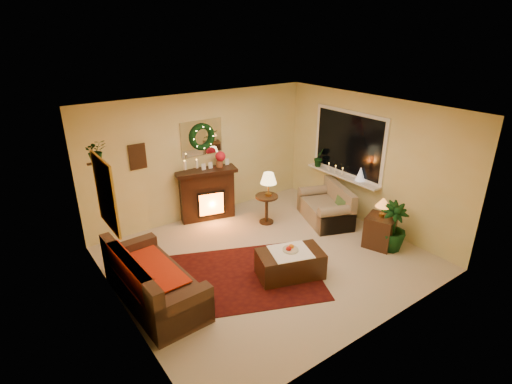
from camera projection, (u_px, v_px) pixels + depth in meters
floor at (268, 258)px, 7.03m from camera, size 5.00×5.00×0.00m
ceiling at (270, 111)px, 6.03m from camera, size 5.00×5.00×0.00m
wall_back at (202, 156)px, 8.21m from camera, size 5.00×5.00×0.00m
wall_front at (381, 248)px, 4.85m from camera, size 5.00×5.00×0.00m
wall_left at (116, 233)px, 5.18m from camera, size 4.50×4.50×0.00m
wall_right at (369, 162)px, 7.88m from camera, size 4.50×4.50×0.00m
area_rug at (245, 276)px, 6.52m from camera, size 2.92×2.60×0.01m
sofa at (154, 275)px, 5.82m from camera, size 0.93×1.96×0.83m
red_throw at (148, 271)px, 5.87m from camera, size 0.78×1.27×0.02m
fireplace at (207, 194)px, 8.32m from camera, size 1.16×0.62×1.02m
poinsettia at (220, 156)px, 8.21m from camera, size 0.21×0.21×0.21m
mantel_candle_a at (185, 165)px, 7.81m from camera, size 0.06×0.06×0.18m
mantel_candle_b at (197, 164)px, 7.89m from camera, size 0.06×0.06×0.17m
mantel_mirror at (202, 138)px, 8.04m from camera, size 0.92×0.02×0.72m
wreath at (203, 137)px, 8.01m from camera, size 0.55×0.11×0.55m
wall_art at (138, 157)px, 7.38m from camera, size 0.32×0.03×0.48m
gold_mirror at (105, 194)px, 5.25m from camera, size 0.03×0.84×1.00m
hanging_plant at (97, 161)px, 5.80m from camera, size 0.33×0.28×0.36m
loveseat at (325, 202)px, 8.25m from camera, size 1.17×1.48×0.75m
window_frame at (348, 144)px, 8.18m from camera, size 0.03×1.86×1.36m
window_glass at (348, 144)px, 8.18m from camera, size 0.02×1.70×1.22m
window_sill at (342, 176)px, 8.39m from camera, size 0.22×1.86×0.04m
mini_tree at (361, 174)px, 8.02m from camera, size 0.19×0.19×0.28m
sill_plant at (319, 158)px, 8.81m from camera, size 0.29×0.23×0.52m
side_table_round at (267, 208)px, 8.19m from camera, size 0.59×0.59×0.60m
lamp_cream at (268, 183)px, 7.98m from camera, size 0.33×0.33×0.50m
end_table_square at (379, 233)px, 7.34m from camera, size 0.62×0.62×0.59m
lamp_tiffany at (382, 209)px, 7.17m from camera, size 0.27×0.27×0.40m
coffee_table at (290, 264)px, 6.48m from camera, size 1.18×0.88×0.44m
fruit_bowl at (290, 250)px, 6.42m from camera, size 0.26×0.26×0.06m
floor_palm at (392, 227)px, 7.17m from camera, size 1.99×1.99×2.71m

